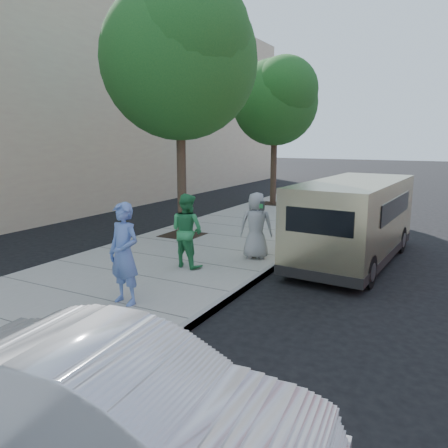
{
  "coord_description": "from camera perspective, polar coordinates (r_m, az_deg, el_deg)",
  "views": [
    {
      "loc": [
        5.17,
        -8.83,
        3.14
      ],
      "look_at": [
        0.28,
        0.34,
        1.1
      ],
      "focal_mm": 35.0,
      "sensor_mm": 36.0,
      "label": 1
    }
  ],
  "objects": [
    {
      "name": "curb_face",
      "position": [
        10.07,
        4.97,
        -6.66
      ],
      "size": [
        0.12,
        60.0,
        0.16
      ],
      "primitive_type": "cube",
      "color": "gray",
      "rests_on": "ground"
    },
    {
      "name": "tree_near",
      "position": [
        13.68,
        -5.68,
        21.19
      ],
      "size": [
        4.62,
        4.6,
        7.53
      ],
      "color": "black",
      "rests_on": "sidewalk"
    },
    {
      "name": "parking_meter",
      "position": [
        10.85,
        4.47,
        0.88
      ],
      "size": [
        0.32,
        0.15,
        1.48
      ],
      "rotation": [
        0.0,
        0.0,
        0.16
      ],
      "color": "gray",
      "rests_on": "sidewalk"
    },
    {
      "name": "tree_far",
      "position": [
        20.32,
        6.81,
        15.96
      ],
      "size": [
        3.92,
        3.8,
        6.49
      ],
      "color": "black",
      "rests_on": "sidewalk"
    },
    {
      "name": "sedan",
      "position": [
        4.53,
        -13.5,
        -22.31
      ],
      "size": [
        4.18,
        1.79,
        1.34
      ],
      "primitive_type": "imported",
      "rotation": [
        0.0,
        0.0,
        1.66
      ],
      "color": "silver",
      "rests_on": "ground"
    },
    {
      "name": "person_gray_shirt",
      "position": [
        10.99,
        4.22,
        -0.2
      ],
      "size": [
        0.96,
        0.79,
        1.68
      ],
      "primitive_type": "imported",
      "rotation": [
        0.0,
        0.0,
        3.5
      ],
      "color": "#949597",
      "rests_on": "sidewalk"
    },
    {
      "name": "van",
      "position": [
        11.65,
        16.7,
        0.62
      ],
      "size": [
        2.26,
        5.79,
        2.1
      ],
      "rotation": [
        0.0,
        0.0,
        -0.07
      ],
      "color": "tan",
      "rests_on": "ground"
    },
    {
      "name": "person_officer",
      "position": [
        8.13,
        -12.92,
        -3.81
      ],
      "size": [
        0.73,
        0.52,
        1.88
      ],
      "primitive_type": "imported",
      "rotation": [
        0.0,
        0.0,
        -0.11
      ],
      "color": "#5A79C0",
      "rests_on": "sidewalk"
    },
    {
      "name": "ground",
      "position": [
        10.71,
        -2.18,
        -5.96
      ],
      "size": [
        120.0,
        120.0,
        0.0
      ],
      "primitive_type": "plane",
      "color": "black",
      "rests_on": "ground"
    },
    {
      "name": "sidewalk",
      "position": [
        11.2,
        -6.62,
        -4.85
      ],
      "size": [
        5.0,
        60.0,
        0.15
      ],
      "primitive_type": "cube",
      "color": "gray",
      "rests_on": "ground"
    },
    {
      "name": "person_striped_polo",
      "position": [
        12.37,
        8.89,
        0.68
      ],
      "size": [
        0.95,
        0.87,
        1.56
      ],
      "primitive_type": "imported",
      "rotation": [
        0.0,
        0.0,
        3.82
      ],
      "color": "slate",
      "rests_on": "sidewalk"
    },
    {
      "name": "person_green_shirt",
      "position": [
        10.27,
        -4.86,
        -0.84
      ],
      "size": [
        0.95,
        0.79,
        1.74
      ],
      "primitive_type": "imported",
      "rotation": [
        0.0,
        0.0,
        2.97
      ],
      "color": "#2E8F4F",
      "rests_on": "sidewalk"
    }
  ]
}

